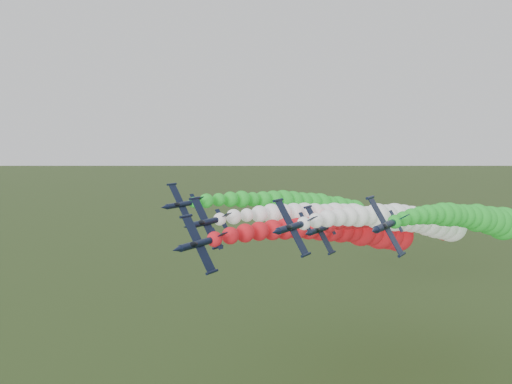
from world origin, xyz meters
TOP-DOWN VIEW (x-y plane):
  - jet_lead at (4.36, 52.67)m, footprint 15.42×81.18m
  - jet_inner_left at (-1.34, 61.41)m, footprint 15.46×81.22m
  - jet_inner_right at (15.65, 61.90)m, footprint 15.48×81.24m
  - jet_outer_left at (-16.01, 68.25)m, footprint 14.97×80.74m
  - jet_outer_right at (29.21, 67.07)m, footprint 14.85×80.61m
  - jet_trail at (12.67, 77.72)m, footprint 15.18×80.94m

SIDE VIEW (x-z plane):
  - jet_trail at x=12.67m, z-range 27.81..45.92m
  - jet_lead at x=4.36m, z-range 28.52..46.87m
  - jet_inner_left at x=-1.34m, z-range 30.03..48.42m
  - jet_inner_right at x=15.65m, z-range 30.89..49.30m
  - jet_outer_left at x=-16.01m, z-range 31.71..49.61m
  - jet_outer_right at x=29.21m, z-range 32.04..49.82m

